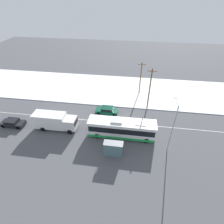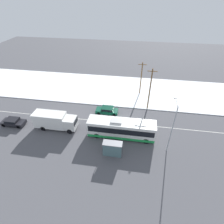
# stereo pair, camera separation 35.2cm
# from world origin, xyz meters

# --- Properties ---
(ground_plane) EXTENTS (120.00, 120.00, 0.00)m
(ground_plane) POSITION_xyz_m (0.00, 0.00, 0.00)
(ground_plane) COLOR #4C4C51
(snow_lot) EXTENTS (80.00, 14.97, 0.12)m
(snow_lot) POSITION_xyz_m (0.00, 12.66, 0.06)
(snow_lot) COLOR white
(snow_lot) RESTS_ON ground_plane
(lane_marking_center) EXTENTS (60.00, 0.12, 0.00)m
(lane_marking_center) POSITION_xyz_m (0.00, 0.00, 0.00)
(lane_marking_center) COLOR silver
(lane_marking_center) RESTS_ON ground_plane
(city_bus) EXTENTS (11.03, 2.57, 3.26)m
(city_bus) POSITION_xyz_m (-0.10, -3.32, 1.59)
(city_bus) COLOR white
(city_bus) RESTS_ON ground_plane
(box_truck) EXTENTS (7.43, 2.30, 3.08)m
(box_truck) POSITION_xyz_m (-11.82, -3.09, 1.70)
(box_truck) COLOR silver
(box_truck) RESTS_ON ground_plane
(sedan_car) EXTENTS (4.33, 1.80, 1.39)m
(sedan_car) POSITION_xyz_m (-3.54, 2.68, 0.76)
(sedan_car) COLOR #0F4733
(sedan_car) RESTS_ON ground_plane
(parked_car_near_truck) EXTENTS (4.16, 1.80, 1.29)m
(parked_car_near_truck) POSITION_xyz_m (-19.76, -3.46, 0.72)
(parked_car_near_truck) COLOR black
(parked_car_near_truck) RESTS_ON ground_plane
(pedestrian_at_stop) EXTENTS (0.58, 0.26, 1.61)m
(pedestrian_at_stop) POSITION_xyz_m (-1.87, -6.21, 0.99)
(pedestrian_at_stop) COLOR #23232D
(pedestrian_at_stop) RESTS_ON ground_plane
(bus_shelter) EXTENTS (2.84, 1.20, 2.40)m
(bus_shelter) POSITION_xyz_m (-0.90, -7.82, 1.67)
(bus_shelter) COLOR gray
(bus_shelter) RESTS_ON ground_plane
(streetlamp) EXTENTS (0.36, 2.92, 8.24)m
(streetlamp) POSITION_xyz_m (7.24, -4.93, 5.17)
(streetlamp) COLOR #9EA3A8
(streetlamp) RESTS_ON ground_plane
(utility_pole_roadside) EXTENTS (1.80, 0.24, 8.69)m
(utility_pole_roadside) POSITION_xyz_m (4.36, 5.50, 4.53)
(utility_pole_roadside) COLOR brown
(utility_pole_roadside) RESTS_ON ground_plane
(utility_pole_snowlot) EXTENTS (1.80, 0.24, 7.54)m
(utility_pole_snowlot) POSITION_xyz_m (2.62, 11.65, 3.96)
(utility_pole_snowlot) COLOR brown
(utility_pole_snowlot) RESTS_ON ground_plane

